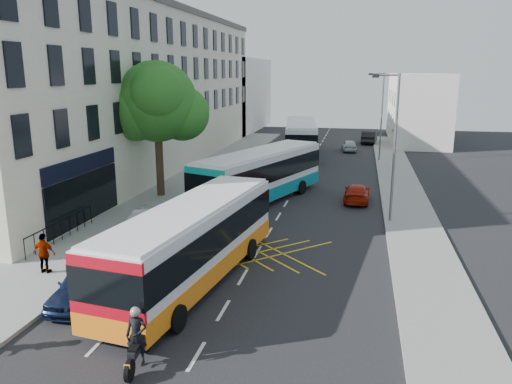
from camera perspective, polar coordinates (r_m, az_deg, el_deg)
The scene contains 21 objects.
ground at distance 18.18m, azimuth -3.75°, elevation -13.34°, with size 120.00×120.00×0.00m, color black.
pavement_left at distance 34.20m, azimuth -10.79°, elevation -0.44°, with size 5.00×70.00×0.15m, color gray.
pavement_right at distance 31.80m, azimuth 16.94°, elevation -1.86°, with size 3.00×70.00×0.15m, color gray.
terrace_main at distance 44.14m, azimuth -13.14°, elevation 11.34°, with size 8.30×45.00×13.50m.
terrace_far at distance 73.03m, azimuth -2.87°, elevation 11.05°, with size 8.00×20.00×10.00m, color silver.
building_right at distance 64.06m, azimuth 17.91°, elevation 9.17°, with size 6.00×18.00×8.00m, color silver.
street_tree at distance 33.24m, azimuth -11.31°, elevation 10.00°, with size 6.30×5.70×8.80m.
lamp_near at distance 27.88m, azimuth 15.40°, elevation 5.67°, with size 1.45×0.15×8.00m.
lamp_far at distance 47.76m, azimuth 14.07°, elevation 8.86°, with size 1.45×0.15×8.00m.
railings at distance 26.32m, azimuth -21.36°, elevation -3.94°, with size 0.08×5.60×1.14m, color black, non-canonical shape.
bus_near at distance 19.95m, azimuth -7.25°, elevation -5.67°, with size 4.13×11.60×3.19m.
bus_mid at distance 32.04m, azimuth 0.49°, elevation 1.93°, with size 6.65×12.01×3.32m.
bus_far at distance 49.79m, azimuth 5.15°, elevation 6.16°, with size 4.37×12.60×3.47m.
motorbike at distance 15.08m, azimuth -13.43°, elevation -15.99°, with size 0.68×2.09×1.86m.
parked_car_blue at distance 19.54m, azimuth -18.91°, elevation -9.91°, with size 1.59×3.96×1.35m, color #0D1737.
parked_car_silver at distance 25.33m, azimuth -12.15°, elevation -3.82°, with size 1.64×4.70×1.55m, color #A9ACB1.
red_hatchback at distance 32.99m, azimuth 11.44°, elevation -0.09°, with size 1.60×3.94×1.14m, color #A01706.
distant_car_grey at distance 58.26m, azimuth 5.71°, elevation 6.15°, with size 2.45×5.31×1.47m, color #414549.
distant_car_silver at distance 53.96m, azimuth 10.60°, elevation 5.26°, with size 1.45×3.60×1.23m, color #B8BAC1.
distant_car_dark at distance 60.44m, azimuth 12.81°, elevation 6.15°, with size 1.56×4.48×1.48m, color black.
pedestrian_far at distance 22.29m, azimuth -23.05°, elevation -6.47°, with size 0.99×0.41×1.69m, color gray.
Camera 1 is at (4.45, -15.59, 8.23)m, focal length 35.00 mm.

